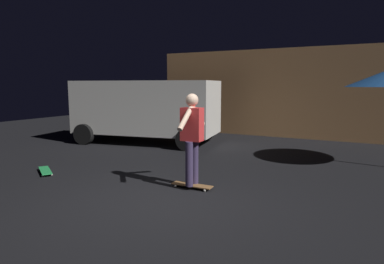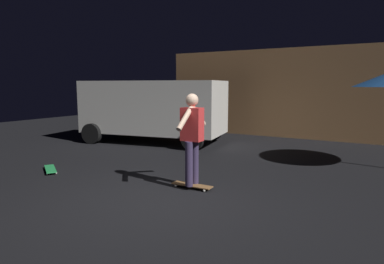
{
  "view_description": "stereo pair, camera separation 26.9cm",
  "coord_description": "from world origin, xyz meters",
  "px_view_note": "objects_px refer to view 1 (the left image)",
  "views": [
    {
      "loc": [
        2.92,
        -4.48,
        1.88
      ],
      "look_at": [
        0.11,
        0.83,
        1.05
      ],
      "focal_mm": 31.49,
      "sensor_mm": 36.0,
      "label": 1
    },
    {
      "loc": [
        3.15,
        -4.35,
        1.88
      ],
      "look_at": [
        0.11,
        0.83,
        1.05
      ],
      "focal_mm": 31.49,
      "sensor_mm": 36.0,
      "label": 2
    }
  ],
  "objects_px": {
    "parked_van": "(146,108)",
    "skater": "(192,133)",
    "skateboard_ridden": "(192,185)",
    "skateboard_spare": "(45,171)"
  },
  "relations": [
    {
      "from": "parked_van",
      "to": "skater",
      "type": "xyz_separation_m",
      "value": [
        3.72,
        -3.79,
        -0.12
      ]
    },
    {
      "from": "skateboard_ridden",
      "to": "skateboard_spare",
      "type": "xyz_separation_m",
      "value": [
        -3.32,
        -0.53,
        0.0
      ]
    },
    {
      "from": "skateboard_ridden",
      "to": "skater",
      "type": "xyz_separation_m",
      "value": [
        -0.0,
        -0.0,
        0.98
      ]
    },
    {
      "from": "skateboard_spare",
      "to": "skater",
      "type": "distance_m",
      "value": 3.5
    },
    {
      "from": "skateboard_spare",
      "to": "skater",
      "type": "xyz_separation_m",
      "value": [
        3.32,
        0.53,
        0.98
      ]
    },
    {
      "from": "skateboard_ridden",
      "to": "skater",
      "type": "height_order",
      "value": "skater"
    },
    {
      "from": "skateboard_ridden",
      "to": "parked_van",
      "type": "bearing_deg",
      "value": 134.47
    },
    {
      "from": "skateboard_spare",
      "to": "skater",
      "type": "bearing_deg",
      "value": 9.04
    },
    {
      "from": "parked_van",
      "to": "skateboard_ridden",
      "type": "distance_m",
      "value": 5.43
    },
    {
      "from": "skateboard_spare",
      "to": "skater",
      "type": "relative_size",
      "value": 0.46
    }
  ]
}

